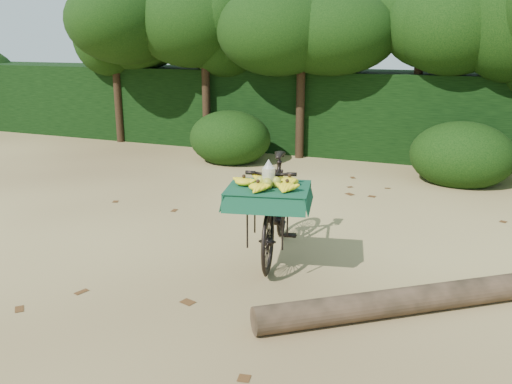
% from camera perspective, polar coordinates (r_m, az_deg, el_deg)
% --- Properties ---
extents(ground, '(80.00, 80.00, 0.00)m').
position_cam_1_polar(ground, '(6.46, 5.56, -6.92)').
color(ground, '#D3BF70').
rests_on(ground, ground).
extents(vendor_bicycle, '(1.11, 2.05, 1.20)m').
position_cam_1_polar(vendor_bicycle, '(6.33, 2.03, -1.46)').
color(vendor_bicycle, black).
rests_on(vendor_bicycle, ground).
extents(fallen_log, '(3.00, 2.36, 0.26)m').
position_cam_1_polar(fallen_log, '(5.51, 18.30, -10.45)').
color(fallen_log, brown).
rests_on(fallen_log, ground).
extents(hedge_backdrop, '(26.00, 1.80, 1.80)m').
position_cam_1_polar(hedge_backdrop, '(12.24, 14.29, 7.94)').
color(hedge_backdrop, black).
rests_on(hedge_backdrop, ground).
extents(tree_row, '(14.50, 2.00, 4.00)m').
position_cam_1_polar(tree_row, '(11.47, 10.79, 13.17)').
color(tree_row, black).
rests_on(tree_row, ground).
extents(bush_clumps, '(8.80, 1.70, 0.90)m').
position_cam_1_polar(bush_clumps, '(10.29, 15.26, 3.88)').
color(bush_clumps, black).
rests_on(bush_clumps, ground).
extents(leaf_litter, '(7.00, 7.30, 0.01)m').
position_cam_1_polar(leaf_litter, '(7.04, 7.09, -4.95)').
color(leaf_litter, '#4F2F15').
rests_on(leaf_litter, ground).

